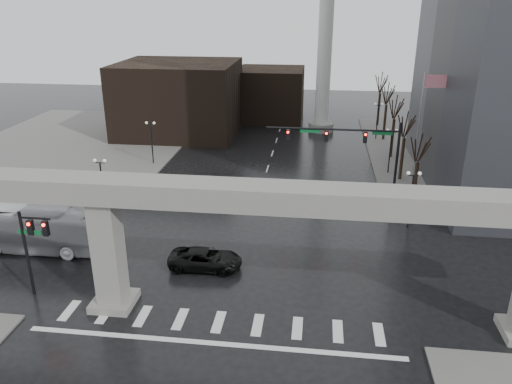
# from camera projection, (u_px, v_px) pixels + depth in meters

# --- Properties ---
(ground) EXTENTS (160.00, 160.00, 0.00)m
(ground) POSITION_uv_depth(u_px,v_px,m) (222.00, 312.00, 31.32)
(ground) COLOR black
(ground) RESTS_ON ground
(sidewalk_ne) EXTENTS (28.00, 36.00, 0.15)m
(sidewalk_ne) POSITION_uv_depth(u_px,v_px,m) (483.00, 156.00, 61.50)
(sidewalk_ne) COLOR #605E5B
(sidewalk_ne) RESTS_ON ground
(sidewalk_nw) EXTENTS (28.00, 36.00, 0.15)m
(sidewalk_nw) POSITION_uv_depth(u_px,v_px,m) (83.00, 141.00, 67.50)
(sidewalk_nw) COLOR #605E5B
(sidewalk_nw) RESTS_ON ground
(elevated_guideway) EXTENTS (48.00, 2.60, 8.70)m
(elevated_guideway) POSITION_uv_depth(u_px,v_px,m) (240.00, 213.00, 28.64)
(elevated_guideway) COLOR gray
(elevated_guideway) RESTS_ON ground
(building_far_left) EXTENTS (16.00, 14.00, 10.00)m
(building_far_left) POSITION_uv_depth(u_px,v_px,m) (179.00, 99.00, 69.83)
(building_far_left) COLOR black
(building_far_left) RESTS_ON ground
(building_far_mid) EXTENTS (10.00, 10.00, 8.00)m
(building_far_mid) POSITION_uv_depth(u_px,v_px,m) (271.00, 95.00, 78.04)
(building_far_mid) COLOR black
(building_far_mid) RESTS_ON ground
(smokestack) EXTENTS (3.60, 3.60, 30.00)m
(smokestack) POSITION_uv_depth(u_px,v_px,m) (325.00, 36.00, 68.14)
(smokestack) COLOR silver
(smokestack) RESTS_ON ground
(signal_mast_arm) EXTENTS (12.12, 0.43, 8.00)m
(signal_mast_arm) POSITION_uv_depth(u_px,v_px,m) (356.00, 145.00, 45.48)
(signal_mast_arm) COLOR black
(signal_mast_arm) RESTS_ON ground
(signal_left_pole) EXTENTS (2.30, 0.30, 6.00)m
(signal_left_pole) POSITION_uv_depth(u_px,v_px,m) (32.00, 240.00, 31.70)
(signal_left_pole) COLOR black
(signal_left_pole) RESTS_ON ground
(flagpole_assembly) EXTENTS (2.06, 0.12, 12.00)m
(flagpole_assembly) POSITION_uv_depth(u_px,v_px,m) (422.00, 120.00, 47.07)
(flagpole_assembly) COLOR silver
(flagpole_assembly) RESTS_ON ground
(lamp_right_0) EXTENTS (1.22, 0.32, 5.11)m
(lamp_right_0) POSITION_uv_depth(u_px,v_px,m) (412.00, 190.00, 41.40)
(lamp_right_0) COLOR black
(lamp_right_0) RESTS_ON ground
(lamp_right_1) EXTENTS (1.22, 0.32, 5.11)m
(lamp_right_1) POSITION_uv_depth(u_px,v_px,m) (391.00, 144.00, 54.31)
(lamp_right_1) COLOR black
(lamp_right_1) RESTS_ON ground
(lamp_right_2) EXTENTS (1.22, 0.32, 5.11)m
(lamp_right_2) POSITION_uv_depth(u_px,v_px,m) (378.00, 115.00, 67.22)
(lamp_right_2) COLOR black
(lamp_right_2) RESTS_ON ground
(lamp_left_0) EXTENTS (1.22, 0.32, 5.11)m
(lamp_left_0) POSITION_uv_depth(u_px,v_px,m) (101.00, 176.00, 44.51)
(lamp_left_0) COLOR black
(lamp_left_0) RESTS_ON ground
(lamp_left_1) EXTENTS (1.22, 0.32, 5.11)m
(lamp_left_1) POSITION_uv_depth(u_px,v_px,m) (151.00, 135.00, 57.42)
(lamp_left_1) COLOR black
(lamp_left_1) RESTS_ON ground
(lamp_left_2) EXTENTS (1.22, 0.32, 5.11)m
(lamp_left_2) POSITION_uv_depth(u_px,v_px,m) (183.00, 110.00, 70.34)
(lamp_left_2) COLOR black
(lamp_left_2) RESTS_ON ground
(tree_right_0) EXTENTS (1.09, 1.58, 7.50)m
(tree_right_0) POSITION_uv_depth(u_px,v_px,m) (415.00, 182.00, 45.24)
(tree_right_0) COLOR black
(tree_right_0) RESTS_ON ground
(tree_right_1) EXTENTS (1.09, 1.61, 7.67)m
(tree_right_1) POSITION_uv_depth(u_px,v_px,m) (403.00, 155.00, 52.59)
(tree_right_1) COLOR black
(tree_right_1) RESTS_ON ground
(tree_right_2) EXTENTS (1.10, 1.63, 7.85)m
(tree_right_2) POSITION_uv_depth(u_px,v_px,m) (393.00, 135.00, 59.95)
(tree_right_2) COLOR black
(tree_right_2) RESTS_ON ground
(tree_right_3) EXTENTS (1.11, 1.66, 8.02)m
(tree_right_3) POSITION_uv_depth(u_px,v_px,m) (385.00, 119.00, 67.30)
(tree_right_3) COLOR black
(tree_right_3) RESTS_ON ground
(tree_right_4) EXTENTS (1.12, 1.69, 8.19)m
(tree_right_4) POSITION_uv_depth(u_px,v_px,m) (379.00, 106.00, 74.66)
(tree_right_4) COLOR black
(tree_right_4) RESTS_ON ground
(pickup_truck) EXTENTS (5.35, 2.54, 1.47)m
(pickup_truck) POSITION_uv_depth(u_px,v_px,m) (205.00, 259.00, 36.12)
(pickup_truck) COLOR black
(pickup_truck) RESTS_ON ground
(city_bus) EXTENTS (12.87, 3.07, 3.58)m
(city_bus) POSITION_uv_depth(u_px,v_px,m) (32.00, 228.00, 38.52)
(city_bus) COLOR #AEAEB3
(city_bus) RESTS_ON ground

